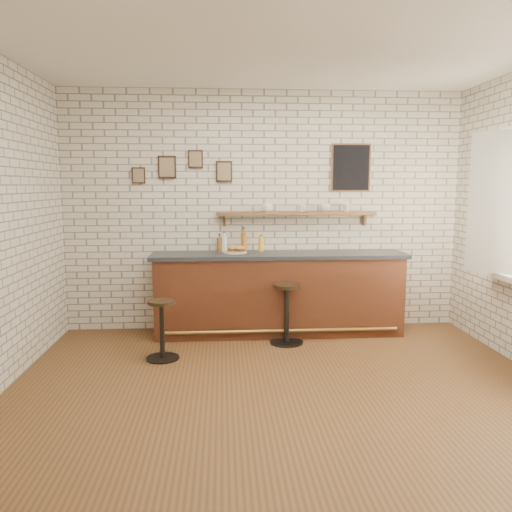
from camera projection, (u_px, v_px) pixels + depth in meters
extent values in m
plane|color=brown|center=(282.00, 388.00, 4.55)|extent=(5.00, 5.00, 0.00)
cube|color=#4F2515|center=(279.00, 295.00, 6.17)|extent=(3.00, 0.58, 0.96)
cube|color=#2D333A|center=(279.00, 255.00, 6.10)|extent=(3.10, 0.62, 0.05)
cylinder|color=olive|center=(281.00, 331.00, 5.91)|extent=(2.79, 0.04, 0.04)
cylinder|color=white|center=(236.00, 252.00, 6.09)|extent=(0.28, 0.28, 0.01)
cylinder|color=#E0AC4F|center=(241.00, 251.00, 6.13)|extent=(0.05, 0.05, 0.00)
cylinder|color=#E0AC4F|center=(238.00, 252.00, 6.09)|extent=(0.05, 0.05, 0.00)
cylinder|color=#E0AC4F|center=(227.00, 251.00, 6.15)|extent=(0.06, 0.06, 0.00)
cylinder|color=#E0AC4F|center=(239.00, 251.00, 6.14)|extent=(0.06, 0.06, 0.00)
cylinder|color=#E0AC4F|center=(227.00, 252.00, 6.04)|extent=(0.06, 0.06, 0.00)
cylinder|color=#E0AC4F|center=(241.00, 252.00, 6.10)|extent=(0.04, 0.04, 0.00)
cylinder|color=#E0AC4F|center=(235.00, 252.00, 6.04)|extent=(0.05, 0.05, 0.00)
cylinder|color=#E0AC4F|center=(226.00, 253.00, 6.01)|extent=(0.04, 0.04, 0.00)
cylinder|color=#E0AC4F|center=(223.00, 252.00, 6.10)|extent=(0.05, 0.05, 0.00)
cylinder|color=#E0AC4F|center=(238.00, 252.00, 6.05)|extent=(0.06, 0.06, 0.00)
cylinder|color=brown|center=(220.00, 245.00, 6.23)|extent=(0.07, 0.07, 0.17)
cylinder|color=brown|center=(219.00, 236.00, 6.22)|extent=(0.02, 0.02, 0.04)
cylinder|color=black|center=(219.00, 234.00, 6.21)|extent=(0.03, 0.03, 0.01)
cylinder|color=white|center=(224.00, 244.00, 6.23)|extent=(0.06, 0.06, 0.19)
cylinder|color=white|center=(224.00, 234.00, 6.22)|extent=(0.02, 0.02, 0.04)
cylinder|color=black|center=(224.00, 232.00, 6.21)|extent=(0.03, 0.03, 0.01)
cylinder|color=#A05C19|center=(244.00, 242.00, 6.25)|extent=(0.07, 0.07, 0.24)
cylinder|color=#A05C19|center=(244.00, 230.00, 6.23)|extent=(0.03, 0.03, 0.05)
cylinder|color=black|center=(244.00, 228.00, 6.22)|extent=(0.03, 0.03, 0.01)
cylinder|color=yellow|center=(261.00, 245.00, 6.27)|extent=(0.06, 0.06, 0.16)
cylinder|color=yellow|center=(261.00, 237.00, 6.25)|extent=(0.03, 0.03, 0.03)
cylinder|color=maroon|center=(261.00, 235.00, 6.25)|extent=(0.03, 0.03, 0.01)
cylinder|color=black|center=(163.00, 358.00, 5.31)|extent=(0.35, 0.35, 0.02)
cylinder|color=black|center=(162.00, 331.00, 5.26)|extent=(0.05, 0.05, 0.58)
cylinder|color=black|center=(161.00, 302.00, 5.22)|extent=(0.37, 0.37, 0.04)
cylinder|color=black|center=(286.00, 342.00, 5.84)|extent=(0.39, 0.39, 0.02)
cylinder|color=black|center=(287.00, 315.00, 5.79)|extent=(0.06, 0.06, 0.64)
cylinder|color=black|center=(287.00, 286.00, 5.74)|extent=(0.31, 0.31, 0.04)
cube|color=brown|center=(296.00, 213.00, 6.24)|extent=(2.00, 0.18, 0.04)
cube|color=brown|center=(224.00, 220.00, 6.26)|extent=(0.03, 0.04, 0.16)
cube|color=brown|center=(365.00, 219.00, 6.38)|extent=(0.03, 0.04, 0.16)
imported|color=white|center=(267.00, 208.00, 6.21)|extent=(0.15, 0.15, 0.11)
imported|color=white|center=(302.00, 208.00, 6.24)|extent=(0.13, 0.13, 0.08)
imported|color=white|center=(325.00, 208.00, 6.26)|extent=(0.15, 0.15, 0.10)
imported|color=white|center=(346.00, 208.00, 6.28)|extent=(0.13, 0.13, 0.10)
cube|color=black|center=(167.00, 167.00, 6.14)|extent=(0.22, 0.02, 0.28)
cube|color=black|center=(196.00, 159.00, 6.14)|extent=(0.18, 0.02, 0.22)
cube|color=black|center=(224.00, 171.00, 6.19)|extent=(0.20, 0.02, 0.26)
cube|color=black|center=(139.00, 175.00, 6.13)|extent=(0.16, 0.02, 0.20)
cube|color=black|center=(351.00, 168.00, 6.29)|extent=(0.46, 0.02, 0.56)
cube|color=white|center=(501.00, 202.00, 5.37)|extent=(0.05, 0.06, 1.50)
cube|color=white|center=(503.00, 203.00, 5.06)|extent=(0.40, 0.46, 1.46)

